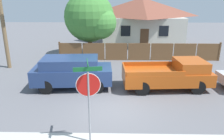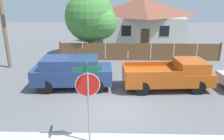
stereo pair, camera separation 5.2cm
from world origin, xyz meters
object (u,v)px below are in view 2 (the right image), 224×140
oak_tree (92,18)px  orange_pickup (170,75)px  palm_tree (0,1)px  red_suv (72,71)px  stop_sign (88,90)px  house (142,19)px

oak_tree → orange_pickup: bearing=-55.2°
palm_tree → orange_pickup: (11.26, -3.79, -4.03)m
red_suv → stop_sign: stop_sign is taller
oak_tree → palm_tree: (-5.94, -3.87, 1.51)m
house → red_suv: house is taller
oak_tree → orange_pickup: oak_tree is taller
oak_tree → red_suv: oak_tree is taller
orange_pickup → stop_sign: 6.65m
oak_tree → red_suv: bearing=-92.5°
orange_pickup → house: bearing=86.7°
orange_pickup → stop_sign: (-4.04, -5.14, 1.23)m
red_suv → orange_pickup: bearing=-3.7°
red_suv → orange_pickup: (5.66, 0.02, -0.16)m
palm_tree → orange_pickup: size_ratio=1.12×
house → orange_pickup: house is taller
house → orange_pickup: (0.16, -14.70, -1.83)m
house → stop_sign: size_ratio=3.14×
house → red_suv: (-5.50, -14.72, -1.67)m
oak_tree → stop_sign: 12.93m
orange_pickup → stop_sign: stop_sign is taller
house → red_suv: size_ratio=2.08×
oak_tree → red_suv: 8.04m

